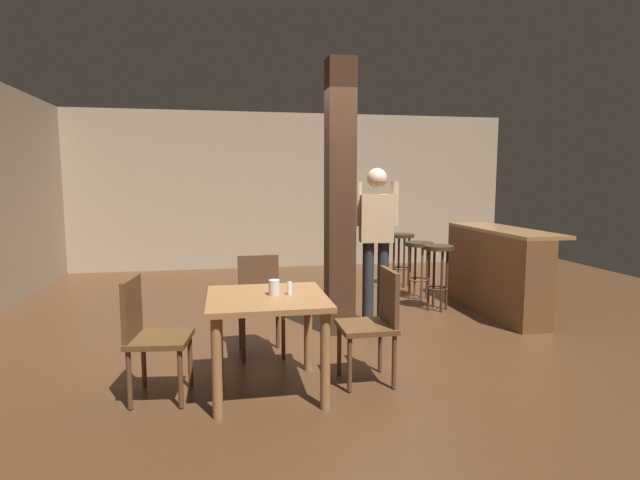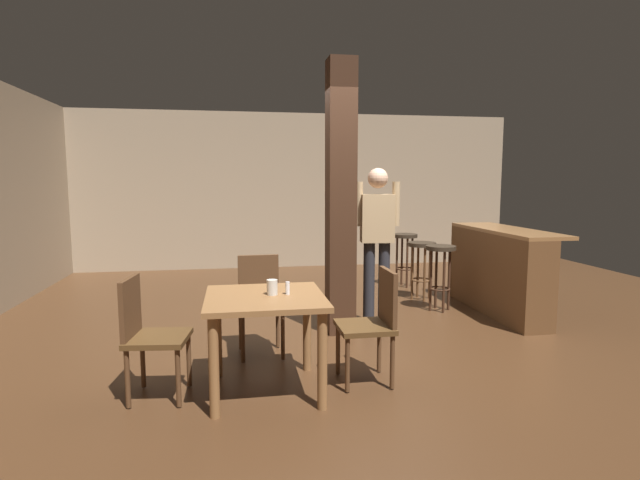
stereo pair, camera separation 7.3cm
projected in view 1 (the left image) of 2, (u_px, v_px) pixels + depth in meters
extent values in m
plane|color=#422816|center=(357.00, 342.00, 4.94)|extent=(10.80, 10.80, 0.00)
cube|color=gray|center=(295.00, 191.00, 9.17)|extent=(8.00, 0.10, 2.80)
cube|color=#382114|center=(340.00, 199.00, 5.12)|extent=(0.28, 0.28, 2.80)
cube|color=brown|center=(267.00, 298.00, 3.70)|extent=(0.88, 0.88, 0.04)
cylinder|color=brown|center=(308.00, 330.00, 4.17)|extent=(0.07, 0.07, 0.70)
cylinder|color=brown|center=(218.00, 335.00, 4.04)|extent=(0.07, 0.07, 0.70)
cylinder|color=brown|center=(325.00, 361.00, 3.46)|extent=(0.07, 0.07, 0.70)
cylinder|color=brown|center=(217.00, 368.00, 3.32)|extent=(0.07, 0.07, 0.70)
cube|color=#4C3319|center=(366.00, 327.00, 3.91)|extent=(0.42, 0.42, 0.04)
cube|color=#4C301C|center=(390.00, 298.00, 3.92)|extent=(0.04, 0.38, 0.45)
cylinder|color=#4C301C|center=(350.00, 364.00, 3.74)|extent=(0.04, 0.04, 0.43)
cylinder|color=#4C301C|center=(339.00, 348.00, 4.08)|extent=(0.04, 0.04, 0.43)
cylinder|color=#4C301C|center=(394.00, 361.00, 3.80)|extent=(0.04, 0.04, 0.43)
cylinder|color=#4C301C|center=(380.00, 346.00, 4.14)|extent=(0.04, 0.04, 0.43)
cube|color=#4C3319|center=(160.00, 339.00, 3.61)|extent=(0.47, 0.47, 0.04)
cube|color=#4C301C|center=(132.00, 309.00, 3.57)|extent=(0.08, 0.38, 0.45)
cylinder|color=#4C301C|center=(190.00, 360.00, 3.82)|extent=(0.04, 0.04, 0.43)
cylinder|color=#4C301C|center=(180.00, 378.00, 3.47)|extent=(0.04, 0.04, 0.43)
cylinder|color=#4C301C|center=(144.00, 361.00, 3.80)|extent=(0.04, 0.04, 0.43)
cylinder|color=#4C301C|center=(129.00, 379.00, 3.45)|extent=(0.04, 0.04, 0.43)
cube|color=#4C3319|center=(261.00, 307.00, 4.51)|extent=(0.44, 0.44, 0.04)
cube|color=#4C301C|center=(258.00, 279.00, 4.67)|extent=(0.38, 0.05, 0.45)
cylinder|color=#4C301C|center=(283.00, 336.00, 4.41)|extent=(0.04, 0.04, 0.43)
cylinder|color=#4C301C|center=(244.00, 339.00, 4.33)|extent=(0.04, 0.04, 0.43)
cylinder|color=#4C301C|center=(278.00, 325.00, 4.75)|extent=(0.04, 0.04, 0.43)
cylinder|color=#4C301C|center=(241.00, 327.00, 4.67)|extent=(0.04, 0.04, 0.43)
cylinder|color=beige|center=(274.00, 287.00, 3.72)|extent=(0.08, 0.08, 0.11)
cylinder|color=silver|center=(290.00, 288.00, 3.73)|extent=(0.03, 0.03, 0.10)
cube|color=tan|center=(376.00, 218.00, 5.21)|extent=(0.36, 0.24, 0.50)
sphere|color=tan|center=(377.00, 178.00, 5.16)|extent=(0.23, 0.23, 0.21)
cylinder|color=#232328|center=(383.00, 286.00, 5.30)|extent=(0.13, 0.13, 0.95)
cylinder|color=#232328|center=(368.00, 286.00, 5.29)|extent=(0.13, 0.13, 0.95)
cylinder|color=tan|center=(395.00, 204.00, 5.20)|extent=(0.09, 0.09, 0.46)
cylinder|color=tan|center=(358.00, 204.00, 5.18)|extent=(0.09, 0.09, 0.46)
cube|color=brown|center=(504.00, 230.00, 5.98)|extent=(0.56, 1.81, 0.04)
cube|color=brown|center=(494.00, 272.00, 6.02)|extent=(0.36, 1.81, 0.98)
cylinder|color=#2D2319|center=(439.00, 248.00, 6.08)|extent=(0.36, 0.36, 0.05)
torus|color=#382114|center=(437.00, 288.00, 6.14)|extent=(0.26, 0.26, 0.02)
cylinder|color=#382114|center=(434.00, 278.00, 6.24)|extent=(0.03, 0.03, 0.75)
cylinder|color=#382114|center=(442.00, 282.00, 6.01)|extent=(0.03, 0.03, 0.75)
cylinder|color=#382114|center=(447.00, 280.00, 6.15)|extent=(0.03, 0.03, 0.75)
cylinder|color=#382114|center=(429.00, 280.00, 6.10)|extent=(0.03, 0.03, 0.75)
cylinder|color=#2D2319|center=(419.00, 244.00, 6.68)|extent=(0.38, 0.38, 0.05)
torus|color=brown|center=(418.00, 279.00, 6.74)|extent=(0.27, 0.27, 0.02)
cylinder|color=brown|center=(415.00, 271.00, 6.84)|extent=(0.03, 0.03, 0.72)
cylinder|color=brown|center=(422.00, 274.00, 6.60)|extent=(0.03, 0.03, 0.72)
cylinder|color=brown|center=(427.00, 272.00, 6.75)|extent=(0.03, 0.03, 0.72)
cylinder|color=brown|center=(410.00, 273.00, 6.70)|extent=(0.03, 0.03, 0.72)
cylinder|color=#2D2319|center=(402.00, 235.00, 7.47)|extent=(0.37, 0.37, 0.05)
torus|color=#382114|center=(401.00, 268.00, 7.53)|extent=(0.26, 0.26, 0.02)
cylinder|color=#382114|center=(399.00, 260.00, 7.64)|extent=(0.03, 0.03, 0.75)
cylinder|color=#382114|center=(404.00, 263.00, 7.41)|extent=(0.03, 0.03, 0.75)
cylinder|color=#382114|center=(409.00, 261.00, 7.54)|extent=(0.03, 0.03, 0.75)
cylinder|color=#382114|center=(394.00, 262.00, 7.50)|extent=(0.03, 0.03, 0.75)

